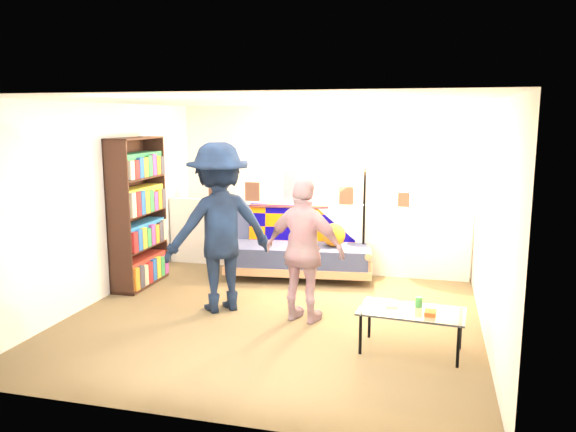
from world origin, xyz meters
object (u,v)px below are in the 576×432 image
(bookshelf, at_px, (138,218))
(person_right, at_px, (304,251))
(coffee_table, at_px, (412,313))
(person_left, at_px, (219,228))
(futon_sofa, at_px, (302,248))
(floor_lamp, at_px, (365,197))

(bookshelf, relative_size, person_right, 1.24)
(coffee_table, height_order, person_left, person_left)
(bookshelf, distance_m, person_right, 2.56)
(coffee_table, bearing_deg, futon_sofa, 125.05)
(futon_sofa, relative_size, floor_lamp, 1.32)
(bookshelf, height_order, coffee_table, bookshelf)
(person_left, relative_size, person_right, 1.23)
(futon_sofa, xyz_separation_m, bookshelf, (-2.00, -0.98, 0.52))
(bookshelf, bearing_deg, floor_lamp, 22.27)
(futon_sofa, bearing_deg, person_left, -110.41)
(floor_lamp, height_order, person_left, person_left)
(futon_sofa, bearing_deg, person_right, -75.96)
(bookshelf, relative_size, coffee_table, 1.91)
(floor_lamp, bearing_deg, person_right, -102.01)
(floor_lamp, bearing_deg, bookshelf, -157.73)
(coffee_table, bearing_deg, floor_lamp, 107.07)
(floor_lamp, bearing_deg, person_left, -128.84)
(bookshelf, xyz_separation_m, coffee_table, (3.62, -1.34, -0.53))
(person_left, bearing_deg, person_right, 133.15)
(person_left, bearing_deg, futon_sofa, -149.50)
(futon_sofa, distance_m, person_right, 1.85)
(coffee_table, distance_m, person_left, 2.40)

